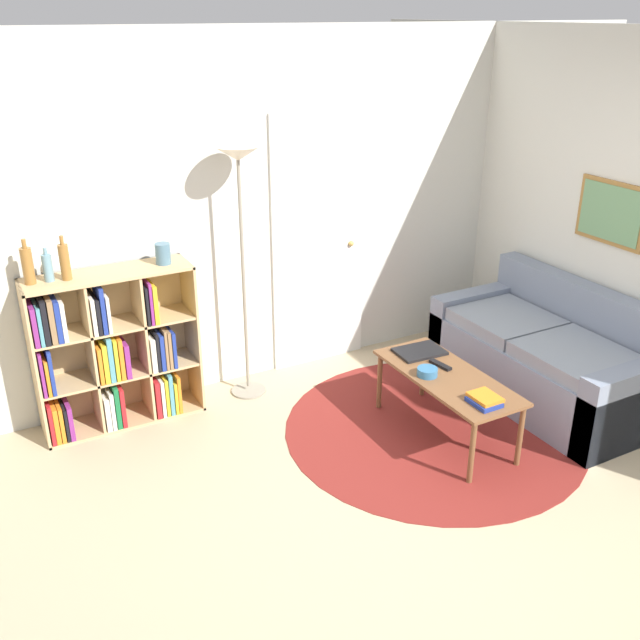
{
  "coord_description": "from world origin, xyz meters",
  "views": [
    {
      "loc": [
        -2.1,
        -2.44,
        2.69
      ],
      "look_at": [
        -0.09,
        1.25,
        0.85
      ],
      "focal_mm": 40.0,
      "sensor_mm": 36.0,
      "label": 1
    }
  ],
  "objects_px": {
    "bookshelf": "(112,353)",
    "vase_on_shelf": "(163,254)",
    "coffee_table": "(447,382)",
    "bowl": "(427,372)",
    "bottle_left": "(28,265)",
    "couch": "(550,359)",
    "bottle_right": "(65,261)",
    "floor_lamp": "(239,186)",
    "bottle_middle": "(48,267)",
    "laptop": "(420,351)"
  },
  "relations": [
    {
      "from": "bottle_right",
      "to": "vase_on_shelf",
      "type": "xyz_separation_m",
      "value": [
        0.63,
        0.0,
        -0.05
      ]
    },
    {
      "from": "bookshelf",
      "to": "couch",
      "type": "bearing_deg",
      "value": -21.76
    },
    {
      "from": "floor_lamp",
      "to": "couch",
      "type": "height_order",
      "value": "floor_lamp"
    },
    {
      "from": "couch",
      "to": "bottle_middle",
      "type": "distance_m",
      "value": 3.58
    },
    {
      "from": "bookshelf",
      "to": "vase_on_shelf",
      "type": "relative_size",
      "value": 7.73
    },
    {
      "from": "coffee_table",
      "to": "bottle_middle",
      "type": "xyz_separation_m",
      "value": [
        -2.23,
        1.27,
        0.79
      ]
    },
    {
      "from": "laptop",
      "to": "floor_lamp",
      "type": "bearing_deg",
      "value": 139.77
    },
    {
      "from": "coffee_table",
      "to": "vase_on_shelf",
      "type": "height_order",
      "value": "vase_on_shelf"
    },
    {
      "from": "bottle_middle",
      "to": "coffee_table",
      "type": "bearing_deg",
      "value": -29.72
    },
    {
      "from": "bookshelf",
      "to": "bottle_left",
      "type": "distance_m",
      "value": 0.82
    },
    {
      "from": "coffee_table",
      "to": "bowl",
      "type": "distance_m",
      "value": 0.16
    },
    {
      "from": "bottle_left",
      "to": "couch",
      "type": "bearing_deg",
      "value": -19.59
    },
    {
      "from": "couch",
      "to": "vase_on_shelf",
      "type": "xyz_separation_m",
      "value": [
        -2.52,
        1.17,
        0.88
      ]
    },
    {
      "from": "bookshelf",
      "to": "couch",
      "type": "relative_size",
      "value": 0.65
    },
    {
      "from": "laptop",
      "to": "bottle_right",
      "type": "relative_size",
      "value": 1.21
    },
    {
      "from": "bowl",
      "to": "bottle_left",
      "type": "bearing_deg",
      "value": 151.23
    },
    {
      "from": "bottle_left",
      "to": "bottle_middle",
      "type": "xyz_separation_m",
      "value": [
        0.11,
        -0.01,
        -0.03
      ]
    },
    {
      "from": "floor_lamp",
      "to": "bottle_middle",
      "type": "bearing_deg",
      "value": 176.4
    },
    {
      "from": "couch",
      "to": "bowl",
      "type": "height_order",
      "value": "couch"
    },
    {
      "from": "bottle_middle",
      "to": "vase_on_shelf",
      "type": "height_order",
      "value": "bottle_middle"
    },
    {
      "from": "bottle_left",
      "to": "vase_on_shelf",
      "type": "height_order",
      "value": "bottle_left"
    },
    {
      "from": "laptop",
      "to": "bottle_right",
      "type": "xyz_separation_m",
      "value": [
        -2.16,
        0.88,
        0.76
      ]
    },
    {
      "from": "bowl",
      "to": "bottle_middle",
      "type": "bearing_deg",
      "value": 150.1
    },
    {
      "from": "floor_lamp",
      "to": "laptop",
      "type": "distance_m",
      "value": 1.7
    },
    {
      "from": "laptop",
      "to": "bottle_right",
      "type": "bearing_deg",
      "value": 157.74
    },
    {
      "from": "floor_lamp",
      "to": "vase_on_shelf",
      "type": "bearing_deg",
      "value": 173.66
    },
    {
      "from": "bookshelf",
      "to": "couch",
      "type": "xyz_separation_m",
      "value": [
        2.94,
        -1.17,
        -0.23
      ]
    },
    {
      "from": "bookshelf",
      "to": "coffee_table",
      "type": "relative_size",
      "value": 0.99
    },
    {
      "from": "floor_lamp",
      "to": "laptop",
      "type": "bearing_deg",
      "value": -40.23
    },
    {
      "from": "floor_lamp",
      "to": "coffee_table",
      "type": "relative_size",
      "value": 1.67
    },
    {
      "from": "couch",
      "to": "vase_on_shelf",
      "type": "height_order",
      "value": "vase_on_shelf"
    },
    {
      "from": "laptop",
      "to": "vase_on_shelf",
      "type": "relative_size",
      "value": 2.44
    },
    {
      "from": "bowl",
      "to": "vase_on_shelf",
      "type": "distance_m",
      "value": 1.94
    },
    {
      "from": "couch",
      "to": "vase_on_shelf",
      "type": "bearing_deg",
      "value": 155.06
    },
    {
      "from": "coffee_table",
      "to": "bookshelf",
      "type": "bearing_deg",
      "value": 146.74
    },
    {
      "from": "bottle_left",
      "to": "laptop",
      "type": "bearing_deg",
      "value": -21.06
    },
    {
      "from": "floor_lamp",
      "to": "bottle_right",
      "type": "bearing_deg",
      "value": 177.21
    },
    {
      "from": "floor_lamp",
      "to": "bottle_left",
      "type": "height_order",
      "value": "floor_lamp"
    },
    {
      "from": "bottle_left",
      "to": "vase_on_shelf",
      "type": "xyz_separation_m",
      "value": [
        0.85,
        -0.03,
        -0.05
      ]
    },
    {
      "from": "bottle_middle",
      "to": "vase_on_shelf",
      "type": "distance_m",
      "value": 0.74
    },
    {
      "from": "bowl",
      "to": "bottle_left",
      "type": "xyz_separation_m",
      "value": [
        -2.22,
        1.22,
        0.74
      ]
    },
    {
      "from": "laptop",
      "to": "bottle_left",
      "type": "height_order",
      "value": "bottle_left"
    },
    {
      "from": "couch",
      "to": "bottle_right",
      "type": "xyz_separation_m",
      "value": [
        -3.15,
        1.17,
        0.93
      ]
    },
    {
      "from": "floor_lamp",
      "to": "vase_on_shelf",
      "type": "distance_m",
      "value": 0.69
    },
    {
      "from": "bookshelf",
      "to": "laptop",
      "type": "height_order",
      "value": "bookshelf"
    },
    {
      "from": "coffee_table",
      "to": "bottle_right",
      "type": "relative_size",
      "value": 3.85
    },
    {
      "from": "floor_lamp",
      "to": "couch",
      "type": "xyz_separation_m",
      "value": [
        1.97,
        -1.11,
        -1.29
      ]
    },
    {
      "from": "floor_lamp",
      "to": "bottle_left",
      "type": "distance_m",
      "value": 1.45
    },
    {
      "from": "couch",
      "to": "floor_lamp",
      "type": "bearing_deg",
      "value": 150.6
    },
    {
      "from": "coffee_table",
      "to": "bottle_left",
      "type": "relative_size",
      "value": 3.81
    }
  ]
}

